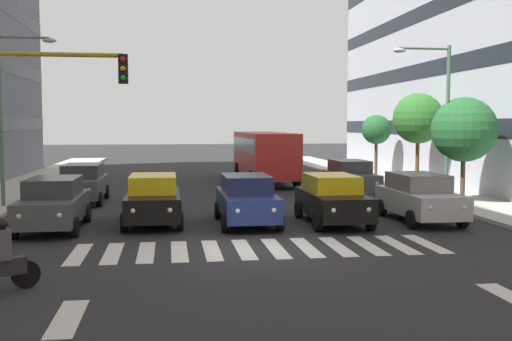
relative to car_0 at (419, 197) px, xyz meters
The scene contains 18 objects.
ground_plane 7.57m from the car_0, 31.51° to the left, with size 180.00×180.00×0.00m, color #262628.
building_left_block_0 19.43m from the car_0, 129.51° to the right, with size 10.63×28.62×19.81m.
crosswalk_markings 7.57m from the car_0, 31.51° to the left, with size 10.35×2.80×0.01m.
lane_arrow_1 14.34m from the car_0, 41.22° to the left, with size 0.50×2.20×0.01m, color silver.
car_0 is the anchor object (origin of this frame).
car_1 3.24m from the car_0, ahead, with size 2.02×4.44×1.72m.
car_2 6.25m from the car_0, ahead, with size 2.02×4.44×1.72m.
car_3 9.51m from the car_0, ahead, with size 2.02×4.44×1.72m.
car_4 12.74m from the car_0, ahead, with size 2.02×4.44×1.72m.
car_row2_0 14.61m from the car_0, 29.13° to the right, with size 2.02×4.44×1.72m.
car_row2_1 8.24m from the car_0, 89.83° to the right, with size 2.02×4.44×1.72m.
bus_behind_traffic 15.81m from the car_0, 78.17° to the right, with size 2.78×10.50×3.00m.
motorcycle_with_rider 14.51m from the car_0, 31.01° to the left, with size 1.55×0.88×1.57m.
street_lamp_left 5.69m from the car_0, 122.60° to the right, with size 2.56×0.28×6.68m.
street_lamp_right 16.66m from the car_0, 19.48° to the right, with size 2.36×0.28×7.02m.
street_tree_1 5.88m from the car_0, 133.21° to the right, with size 2.79×2.79×4.52m.
street_tree_2 10.97m from the car_0, 112.86° to the right, with size 2.66×2.66×4.99m.
street_tree_3 16.46m from the car_0, 104.15° to the right, with size 1.84×1.84×3.95m.
Camera 1 is at (2.50, 16.49, 3.50)m, focal length 42.15 mm.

